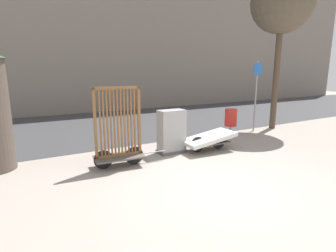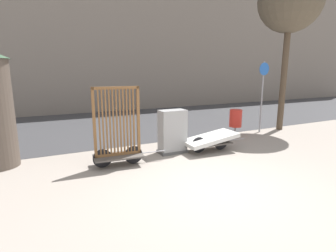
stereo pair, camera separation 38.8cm
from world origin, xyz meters
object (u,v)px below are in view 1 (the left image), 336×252
bike_cart_with_bedframe (119,138)px  street_tree (282,3)px  trash_bin (231,118)px  sign_post (256,88)px  bike_cart_with_mattress (209,139)px  utility_cabinet (172,133)px

bike_cart_with_bedframe → street_tree: (7.33, 1.28, 4.30)m
trash_bin → sign_post: size_ratio=0.36×
bike_cart_with_bedframe → bike_cart_with_mattress: (2.87, 0.00, -0.39)m
sign_post → street_tree: (1.13, 0.01, 3.31)m
utility_cabinet → sign_post: bearing=11.4°
bike_cart_with_mattress → street_tree: (4.45, 1.28, 4.69)m
street_tree → utility_cabinet: bearing=-170.8°
bike_cart_with_bedframe → utility_cabinet: bearing=16.9°
bike_cart_with_bedframe → trash_bin: 5.09m
bike_cart_with_bedframe → sign_post: 6.41m
sign_post → street_tree: street_tree is taller
utility_cabinet → street_tree: size_ratio=0.20×
bike_cart_with_mattress → street_tree: bearing=17.8°
bike_cart_with_mattress → trash_bin: bearing=33.7°
trash_bin → street_tree: 5.01m
bike_cart_with_bedframe → sign_post: (6.20, 1.28, 0.99)m
bike_cart_with_mattress → sign_post: size_ratio=0.77×
utility_cabinet → bike_cart_with_mattress: bearing=-19.2°
utility_cabinet → sign_post: (4.43, 0.89, 1.14)m
trash_bin → utility_cabinet: bearing=-164.1°
sign_post → bike_cart_with_mattress: bearing=-159.0°
bike_cart_with_mattress → sign_post: bearing=22.8°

